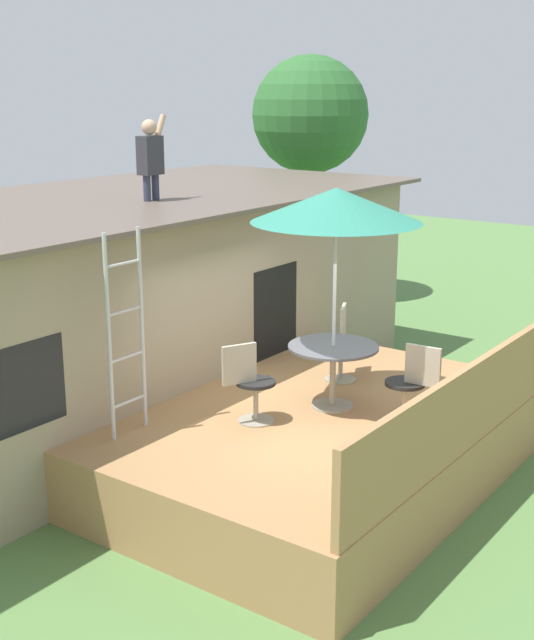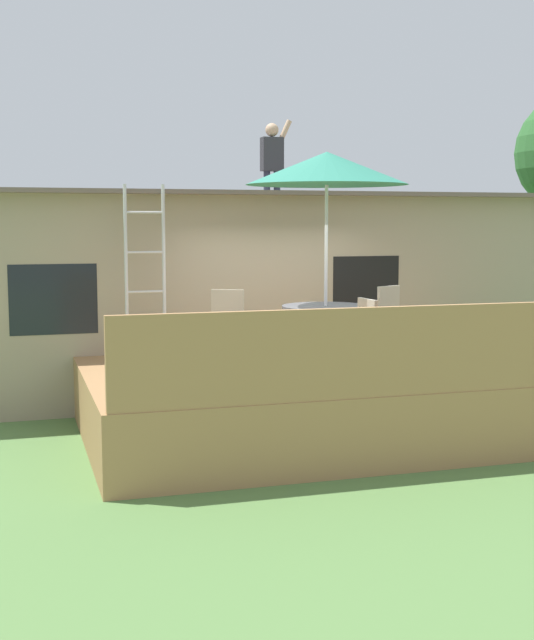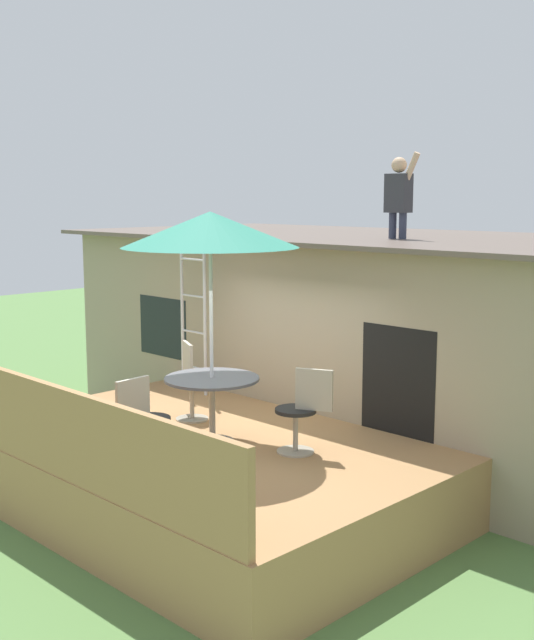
# 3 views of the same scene
# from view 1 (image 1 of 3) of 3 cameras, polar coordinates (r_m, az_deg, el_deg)

# --- Properties ---
(ground_plane) EXTENTS (40.00, 40.00, 0.00)m
(ground_plane) POSITION_cam_1_polar(r_m,az_deg,el_deg) (10.21, 3.26, -10.19)
(ground_plane) COLOR #567F42
(house) EXTENTS (10.50, 4.50, 2.95)m
(house) POSITION_cam_1_polar(r_m,az_deg,el_deg) (11.92, -11.33, 0.85)
(house) COLOR gray
(house) RESTS_ON ground
(deck) EXTENTS (5.29, 3.78, 0.80)m
(deck) POSITION_cam_1_polar(r_m,az_deg,el_deg) (10.04, 3.30, -8.13)
(deck) COLOR #A87A4C
(deck) RESTS_ON ground
(deck_railing) EXTENTS (5.19, 0.08, 0.90)m
(deck_railing) POSITION_cam_1_polar(r_m,az_deg,el_deg) (8.94, 13.38, -5.66)
(deck_railing) COLOR #A87A4C
(deck_railing) RESTS_ON deck
(patio_table) EXTENTS (1.04, 1.04, 0.74)m
(patio_table) POSITION_cam_1_polar(r_m,az_deg,el_deg) (9.79, 4.45, -2.61)
(patio_table) COLOR #A59E8C
(patio_table) RESTS_ON deck
(patio_umbrella) EXTENTS (1.90, 1.90, 2.54)m
(patio_umbrella) POSITION_cam_1_polar(r_m,az_deg,el_deg) (9.40, 4.67, 7.66)
(patio_umbrella) COLOR silver
(patio_umbrella) RESTS_ON deck
(step_ladder) EXTENTS (0.52, 0.04, 2.20)m
(step_ladder) POSITION_cam_1_polar(r_m,az_deg,el_deg) (9.01, -9.43, -0.94)
(step_ladder) COLOR silver
(step_ladder) RESTS_ON deck
(person_figure) EXTENTS (0.47, 0.20, 1.11)m
(person_figure) POSITION_cam_1_polar(r_m,az_deg,el_deg) (11.41, -7.80, 10.96)
(person_figure) COLOR #33384C
(person_figure) RESTS_ON house
(patio_chair_left) EXTENTS (0.59, 0.44, 0.92)m
(patio_chair_left) POSITION_cam_1_polar(r_m,az_deg,el_deg) (9.34, -1.15, -4.28)
(patio_chair_left) COLOR #A59E8C
(patio_chair_left) RESTS_ON deck
(patio_chair_right) EXTENTS (0.59, 0.44, 0.92)m
(patio_chair_right) POSITION_cam_1_polar(r_m,az_deg,el_deg) (10.81, 5.02, -1.61)
(patio_chair_right) COLOR #A59E8C
(patio_chair_right) RESTS_ON deck
(patio_chair_near) EXTENTS (0.44, 0.62, 0.92)m
(patio_chair_near) POSITION_cam_1_polar(r_m,az_deg,el_deg) (9.44, 9.62, -4.30)
(patio_chair_near) COLOR #A59E8C
(patio_chair_near) RESTS_ON deck
(backyard_tree) EXTENTS (2.41, 2.41, 5.07)m
(backyard_tree) POSITION_cam_1_polar(r_m,az_deg,el_deg) (18.05, 2.90, 13.47)
(backyard_tree) COLOR brown
(backyard_tree) RESTS_ON ground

